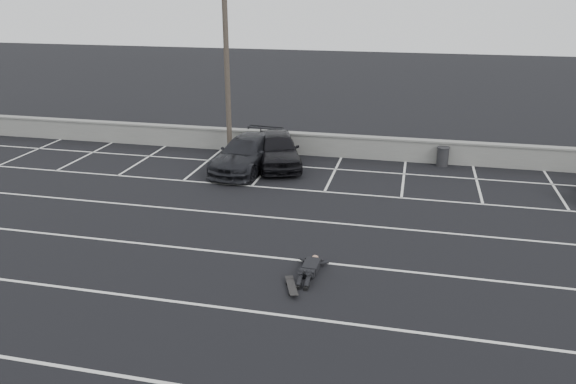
% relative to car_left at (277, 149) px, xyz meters
% --- Properties ---
extents(ground, '(120.00, 120.00, 0.00)m').
position_rel_car_left_xyz_m(ground, '(1.67, -12.00, -0.78)').
color(ground, black).
rests_on(ground, ground).
extents(seawall, '(50.00, 0.45, 1.06)m').
position_rel_car_left_xyz_m(seawall, '(1.67, 2.00, -0.23)').
color(seawall, gray).
rests_on(seawall, ground).
extents(stall_lines, '(36.00, 20.05, 0.01)m').
position_rel_car_left_xyz_m(stall_lines, '(1.58, -7.59, -0.77)').
color(stall_lines, silver).
rests_on(stall_lines, ground).
extents(car_left, '(3.26, 4.90, 1.55)m').
position_rel_car_left_xyz_m(car_left, '(0.00, 0.00, 0.00)').
color(car_left, black).
rests_on(car_left, ground).
extents(car_right, '(2.54, 5.16, 1.44)m').
position_rel_car_left_xyz_m(car_right, '(-1.20, -0.82, -0.05)').
color(car_right, black).
rests_on(car_right, ground).
extents(utility_pole, '(1.24, 0.25, 9.31)m').
position_rel_car_left_xyz_m(utility_pole, '(-2.67, 1.20, 3.94)').
color(utility_pole, '#4C4238').
rests_on(utility_pole, ground).
extents(trash_bin, '(0.71, 0.71, 0.88)m').
position_rel_car_left_xyz_m(trash_bin, '(7.29, 1.60, -0.33)').
color(trash_bin, '#27272A').
rests_on(trash_bin, ground).
extents(person, '(1.08, 2.37, 0.46)m').
position_rel_car_left_xyz_m(person, '(3.37, -9.50, -0.55)').
color(person, black).
rests_on(person, ground).
extents(skateboard, '(0.51, 0.88, 0.10)m').
position_rel_car_left_xyz_m(skateboard, '(3.06, -10.72, -0.69)').
color(skateboard, black).
rests_on(skateboard, ground).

